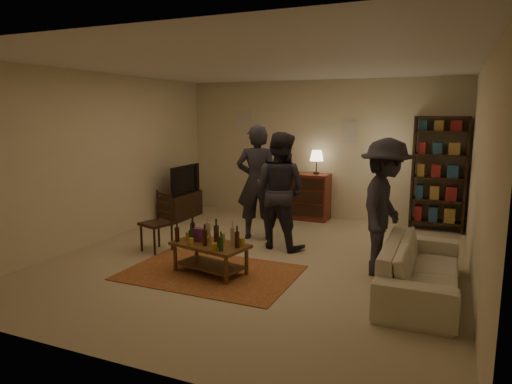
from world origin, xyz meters
The scene contains 13 objects.
floor centered at (0.00, 0.00, 0.00)m, with size 6.00×6.00×0.00m, color #C6B793.
room_shell centered at (-0.65, 2.98, 1.81)m, with size 6.00×6.00×6.00m.
rug centered at (-0.36, -0.77, 0.01)m, with size 2.20×1.50×0.01m, color brown.
coffee_table centered at (-0.37, -0.77, 0.37)m, with size 1.07×0.73×0.74m.
dining_chair centered at (-1.56, -0.19, 0.48)m, with size 0.50×0.50×0.92m.
tv_stand centered at (-2.44, 1.80, 0.38)m, with size 0.40×1.00×1.06m.
dresser centered at (-0.19, 2.71, 0.48)m, with size 1.00×0.50×1.36m.
bookshelf centered at (2.25, 2.78, 1.03)m, with size 0.90×0.34×2.02m.
floor_lamp centered at (1.31, 2.34, 1.28)m, with size 0.36×0.36×1.53m.
sofa centered at (2.20, -0.40, 0.30)m, with size 2.08×0.81×0.61m, color beige.
person_left centered at (-0.47, 1.02, 0.94)m, with size 0.69×0.45×1.88m, color #26262D.
person_right centered at (0.05, 0.70, 0.89)m, with size 0.87×0.68×1.79m, color #292830.
person_by_sofa centered at (1.70, 0.08, 0.88)m, with size 1.14×0.66×1.77m, color #2A2831.
Camera 1 is at (2.45, -5.77, 2.07)m, focal length 32.00 mm.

